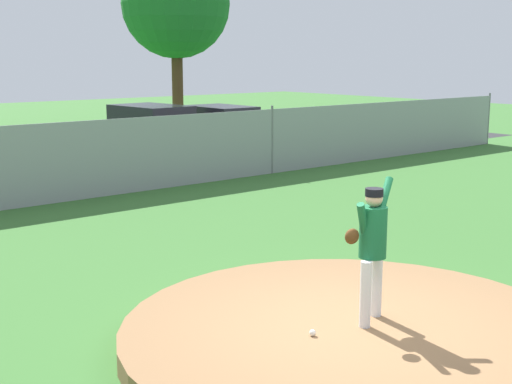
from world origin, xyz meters
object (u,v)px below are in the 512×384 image
at_px(parked_car_charcoal, 221,131).
at_px(parked_car_burgundy, 151,134).
at_px(pitcher_youth, 372,241).
at_px(baseball, 313,333).

xyz_separation_m(parked_car_charcoal, parked_car_burgundy, (-2.76, 0.10, 0.06)).
height_order(pitcher_youth, baseball, pitcher_youth).
height_order(parked_car_charcoal, parked_car_burgundy, parked_car_burgundy).
distance_m(baseball, parked_car_burgundy, 15.87).
xyz_separation_m(baseball, parked_car_burgundy, (6.64, 14.40, 0.56)).
height_order(baseball, parked_car_burgundy, parked_car_burgundy).
distance_m(baseball, parked_car_charcoal, 17.12).
distance_m(pitcher_youth, parked_car_charcoal, 16.77).
relative_size(pitcher_youth, baseball, 22.94).
bearing_deg(pitcher_youth, parked_car_burgundy, 68.15).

